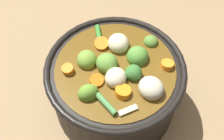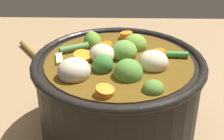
{
  "view_description": "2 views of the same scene",
  "coord_description": "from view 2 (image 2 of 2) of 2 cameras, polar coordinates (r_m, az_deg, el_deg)",
  "views": [
    {
      "loc": [
        0.08,
        0.31,
        0.57
      ],
      "look_at": [
        0.0,
        -0.01,
        0.11
      ],
      "focal_mm": 47.64,
      "sensor_mm": 36.0,
      "label": 1
    },
    {
      "loc": [
        -0.43,
        0.0,
        0.35
      ],
      "look_at": [
        0.01,
        0.01,
        0.11
      ],
      "focal_mm": 51.68,
      "sensor_mm": 36.0,
      "label": 2
    }
  ],
  "objects": [
    {
      "name": "ground_plane",
      "position": [
        0.56,
        1.14,
        -10.18
      ],
      "size": [
        1.1,
        1.1,
        0.0
      ],
      "primitive_type": "plane",
      "color": "#8C704C"
    },
    {
      "name": "wooden_spoon",
      "position": [
        0.81,
        -8.16,
        3.64
      ],
      "size": [
        0.2,
        0.21,
        0.02
      ],
      "color": "olive",
      "rests_on": "ground_plane"
    },
    {
      "name": "cooking_pot",
      "position": [
        0.51,
        1.2,
        -4.03
      ],
      "size": [
        0.26,
        0.26,
        0.15
      ],
      "color": "black",
      "rests_on": "ground_plane"
    }
  ]
}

